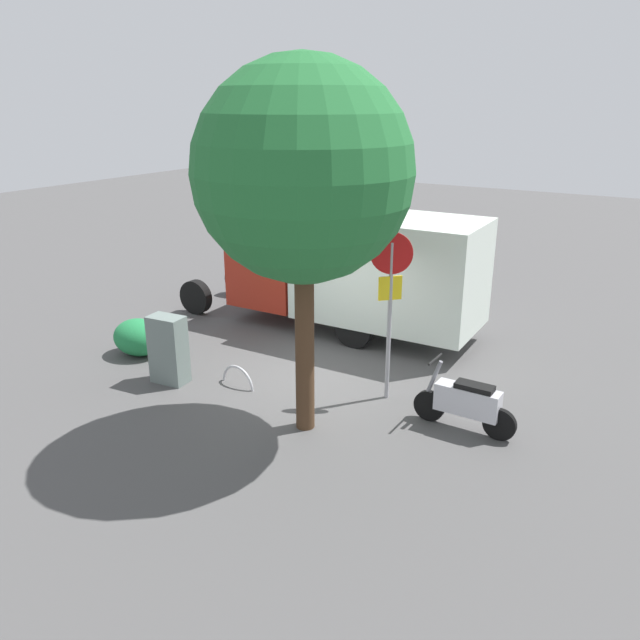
{
  "coord_description": "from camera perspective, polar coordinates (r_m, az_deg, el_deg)",
  "views": [
    {
      "loc": [
        -6.11,
        9.91,
        5.38
      ],
      "look_at": [
        -0.24,
        0.2,
        1.33
      ],
      "focal_mm": 34.95,
      "sensor_mm": 36.0,
      "label": 1
    }
  ],
  "objects": [
    {
      "name": "ground_plane",
      "position": [
        12.82,
        -0.45,
        -5.18
      ],
      "size": [
        60.0,
        60.0,
        0.0
      ],
      "primitive_type": "plane",
      "color": "#4B4A4A"
    },
    {
      "name": "box_truck_near",
      "position": [
        14.88,
        3.02,
        4.88
      ],
      "size": [
        7.67,
        2.31,
        2.88
      ],
      "rotation": [
        0.0,
        0.0,
        0.02
      ],
      "color": "black",
      "rests_on": "ground"
    },
    {
      "name": "motorcycle",
      "position": [
        10.92,
        13.26,
        -7.37
      ],
      "size": [
        1.81,
        0.55,
        1.2
      ],
      "rotation": [
        0.0,
        0.0,
        -0.02
      ],
      "color": "black",
      "rests_on": "ground"
    },
    {
      "name": "stop_sign",
      "position": [
        11.24,
        6.45,
        2.71
      ],
      "size": [
        0.71,
        0.33,
        3.2
      ],
      "color": "#9E9EA3",
      "rests_on": "ground"
    },
    {
      "name": "street_tree",
      "position": [
        9.64,
        -1.55,
        13.29
      ],
      "size": [
        3.4,
        3.4,
        6.04
      ],
      "color": "#47301E",
      "rests_on": "ground"
    },
    {
      "name": "utility_cabinet",
      "position": [
        12.69,
        -13.71,
        -2.64
      ],
      "size": [
        0.75,
        0.49,
        1.38
      ],
      "primitive_type": "cube",
      "rotation": [
        0.0,
        0.0,
        0.09
      ],
      "color": "slate",
      "rests_on": "ground"
    },
    {
      "name": "bike_rack_hoop",
      "position": [
        12.55,
        -7.52,
        -5.95
      ],
      "size": [
        0.85,
        0.16,
        0.85
      ],
      "primitive_type": "torus",
      "rotation": [
        1.57,
        0.0,
        -0.13
      ],
      "color": "#B7B7BC",
      "rests_on": "ground"
    },
    {
      "name": "shrub_near_sign",
      "position": [
        14.32,
        -16.28,
        -1.52
      ],
      "size": [
        1.19,
        0.97,
        0.81
      ],
      "primitive_type": "ellipsoid",
      "color": "#217A41",
      "rests_on": "ground"
    }
  ]
}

